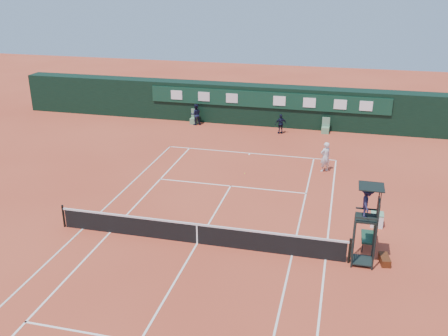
{
  "coord_description": "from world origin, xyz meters",
  "views": [
    {
      "loc": [
        5.67,
        -18.11,
        11.01
      ],
      "look_at": [
        -0.28,
        6.0,
        1.2
      ],
      "focal_mm": 40.0,
      "sensor_mm": 36.0,
      "label": 1
    }
  ],
  "objects_px": {
    "tennis_net": "(197,233)",
    "cooler": "(377,220)",
    "umpire_chair": "(367,209)",
    "player": "(325,157)",
    "player_bench": "(371,234)"
  },
  "relations": [
    {
      "from": "umpire_chair",
      "to": "player_bench",
      "type": "height_order",
      "value": "umpire_chair"
    },
    {
      "from": "player",
      "to": "tennis_net",
      "type": "bearing_deg",
      "value": 24.92
    },
    {
      "from": "tennis_net",
      "to": "cooler",
      "type": "bearing_deg",
      "value": 24.96
    },
    {
      "from": "tennis_net",
      "to": "player_bench",
      "type": "xyz_separation_m",
      "value": [
        7.27,
        1.53,
        0.09
      ]
    },
    {
      "from": "tennis_net",
      "to": "player",
      "type": "xyz_separation_m",
      "value": [
        4.87,
        9.87,
        0.39
      ]
    },
    {
      "from": "tennis_net",
      "to": "umpire_chair",
      "type": "xyz_separation_m",
      "value": [
        6.9,
        0.07,
        1.95
      ]
    },
    {
      "from": "tennis_net",
      "to": "cooler",
      "type": "height_order",
      "value": "tennis_net"
    },
    {
      "from": "cooler",
      "to": "player",
      "type": "relative_size",
      "value": 0.36
    },
    {
      "from": "player_bench",
      "to": "player",
      "type": "distance_m",
      "value": 8.68
    },
    {
      "from": "tennis_net",
      "to": "umpire_chair",
      "type": "bearing_deg",
      "value": 0.57
    },
    {
      "from": "player_bench",
      "to": "cooler",
      "type": "bearing_deg",
      "value": 80.51
    },
    {
      "from": "umpire_chair",
      "to": "player",
      "type": "relative_size",
      "value": 1.9
    },
    {
      "from": "umpire_chair",
      "to": "player_bench",
      "type": "bearing_deg",
      "value": 75.7
    },
    {
      "from": "tennis_net",
      "to": "player",
      "type": "distance_m",
      "value": 11.01
    },
    {
      "from": "umpire_chair",
      "to": "cooler",
      "type": "xyz_separation_m",
      "value": [
        0.71,
        3.47,
        -2.13
      ]
    }
  ]
}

